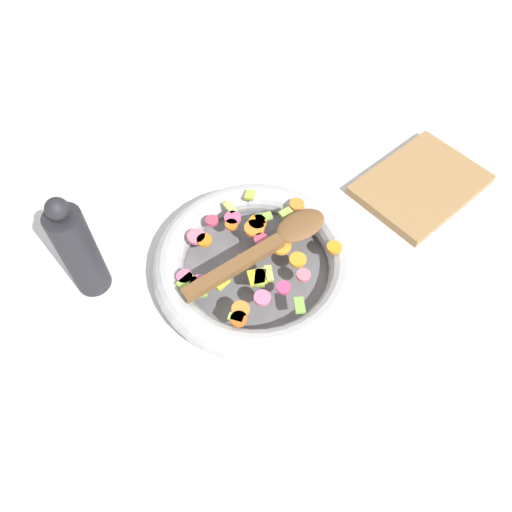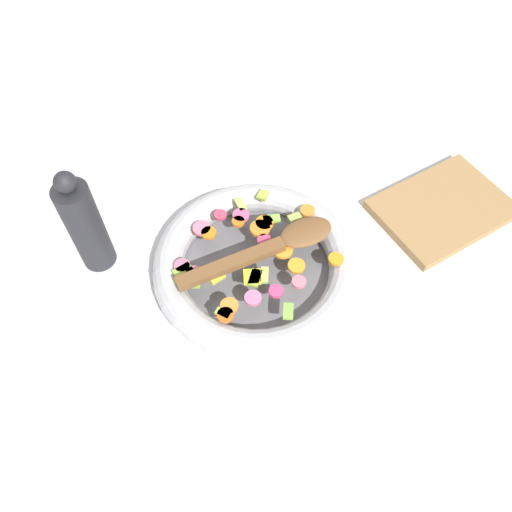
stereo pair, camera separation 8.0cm
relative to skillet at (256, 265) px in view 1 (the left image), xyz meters
name	(u,v)px [view 1 (the left image)]	position (x,y,z in m)	size (l,w,h in m)	color
ground_plane	(256,272)	(0.00, 0.00, -0.02)	(4.00, 4.00, 0.00)	silver
skillet	(256,265)	(0.00, 0.00, 0.00)	(0.34, 0.34, 0.05)	slate
chopped_vegetables	(250,254)	(0.01, -0.01, 0.03)	(0.27, 0.24, 0.01)	orange
wooden_spoon	(271,242)	(-0.03, 0.00, 0.04)	(0.27, 0.06, 0.01)	brown
pepper_mill	(78,250)	(0.22, -0.16, 0.07)	(0.06, 0.06, 0.21)	#232328
cutting_board	(421,185)	(-0.36, 0.06, -0.01)	(0.23, 0.17, 0.02)	#9E7547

